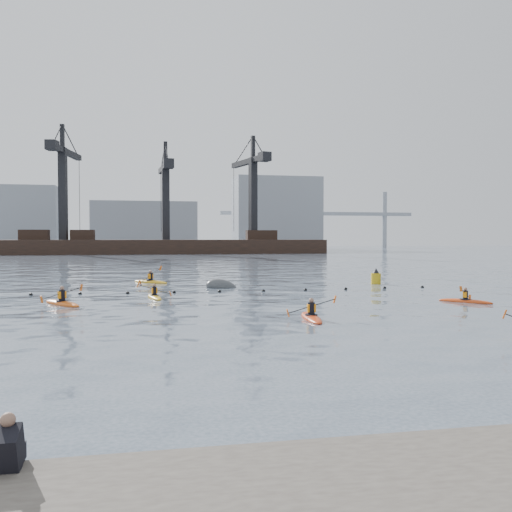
{
  "coord_description": "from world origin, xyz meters",
  "views": [
    {
      "loc": [
        -3.55,
        -13.63,
        3.69
      ],
      "look_at": [
        1.37,
        11.45,
        2.8
      ],
      "focal_mm": 38.0,
      "sensor_mm": 36.0,
      "label": 1
    }
  ],
  "objects_px": {
    "kayaker_3": "(154,296)",
    "kayaker_4": "(465,301)",
    "kayaker_0": "(311,317)",
    "kayaker_2": "(62,303)",
    "nav_buoy": "(376,278)",
    "mooring_buoy": "(222,287)",
    "kayaker_5": "(151,281)"
  },
  "relations": [
    {
      "from": "kayaker_0",
      "to": "kayaker_5",
      "type": "height_order",
      "value": "kayaker_5"
    },
    {
      "from": "kayaker_3",
      "to": "kayaker_4",
      "type": "distance_m",
      "value": 18.18
    },
    {
      "from": "kayaker_0",
      "to": "mooring_buoy",
      "type": "relative_size",
      "value": 1.42
    },
    {
      "from": "kayaker_5",
      "to": "nav_buoy",
      "type": "xyz_separation_m",
      "value": [
        17.52,
        -4.47,
        0.32
      ]
    },
    {
      "from": "kayaker_4",
      "to": "nav_buoy",
      "type": "relative_size",
      "value": 1.83
    },
    {
      "from": "kayaker_2",
      "to": "kayaker_4",
      "type": "xyz_separation_m",
      "value": [
        22.3,
        -3.29,
        -0.02
      ]
    },
    {
      "from": "mooring_buoy",
      "to": "nav_buoy",
      "type": "distance_m",
      "value": 12.43
    },
    {
      "from": "kayaker_4",
      "to": "kayaker_5",
      "type": "height_order",
      "value": "kayaker_5"
    },
    {
      "from": "kayaker_3",
      "to": "mooring_buoy",
      "type": "height_order",
      "value": "kayaker_3"
    },
    {
      "from": "mooring_buoy",
      "to": "nav_buoy",
      "type": "bearing_deg",
      "value": 3.28
    },
    {
      "from": "kayaker_3",
      "to": "kayaker_4",
      "type": "bearing_deg",
      "value": -27.82
    },
    {
      "from": "kayaker_2",
      "to": "mooring_buoy",
      "type": "xyz_separation_m",
      "value": [
        9.9,
        8.38,
        -0.11
      ]
    },
    {
      "from": "kayaker_3",
      "to": "nav_buoy",
      "type": "bearing_deg",
      "value": 11.52
    },
    {
      "from": "kayaker_3",
      "to": "nav_buoy",
      "type": "xyz_separation_m",
      "value": [
        17.3,
        6.81,
        0.33
      ]
    },
    {
      "from": "kayaker_2",
      "to": "kayaker_3",
      "type": "bearing_deg",
      "value": -10.56
    },
    {
      "from": "kayaker_0",
      "to": "kayaker_5",
      "type": "bearing_deg",
      "value": 113.95
    },
    {
      "from": "kayaker_3",
      "to": "kayaker_4",
      "type": "height_order",
      "value": "kayaker_4"
    },
    {
      "from": "nav_buoy",
      "to": "kayaker_3",
      "type": "bearing_deg",
      "value": -158.52
    },
    {
      "from": "kayaker_3",
      "to": "mooring_buoy",
      "type": "relative_size",
      "value": 1.3
    },
    {
      "from": "kayaker_5",
      "to": "kayaker_3",
      "type": "bearing_deg",
      "value": -133.45
    },
    {
      "from": "kayaker_3",
      "to": "mooring_buoy",
      "type": "bearing_deg",
      "value": 41.25
    },
    {
      "from": "mooring_buoy",
      "to": "nav_buoy",
      "type": "xyz_separation_m",
      "value": [
        12.4,
        0.71,
        0.43
      ]
    },
    {
      "from": "kayaker_2",
      "to": "kayaker_3",
      "type": "height_order",
      "value": "kayaker_2"
    },
    {
      "from": "kayaker_3",
      "to": "mooring_buoy",
      "type": "xyz_separation_m",
      "value": [
        4.9,
        6.1,
        -0.09
      ]
    },
    {
      "from": "kayaker_2",
      "to": "kayaker_3",
      "type": "relative_size",
      "value": 1.07
    },
    {
      "from": "kayaker_2",
      "to": "nav_buoy",
      "type": "height_order",
      "value": "nav_buoy"
    },
    {
      "from": "kayaker_3",
      "to": "kayaker_4",
      "type": "xyz_separation_m",
      "value": [
        17.3,
        -5.58,
        -0.0
      ]
    },
    {
      "from": "kayaker_0",
      "to": "kayaker_2",
      "type": "xyz_separation_m",
      "value": [
        -11.88,
        7.64,
        0.01
      ]
    },
    {
      "from": "kayaker_0",
      "to": "kayaker_5",
      "type": "xyz_separation_m",
      "value": [
        -7.1,
        21.2,
        0.01
      ]
    },
    {
      "from": "kayaker_2",
      "to": "nav_buoy",
      "type": "distance_m",
      "value": 24.08
    },
    {
      "from": "kayaker_0",
      "to": "nav_buoy",
      "type": "xyz_separation_m",
      "value": [
        10.42,
        16.73,
        0.33
      ]
    },
    {
      "from": "kayaker_2",
      "to": "kayaker_5",
      "type": "distance_m",
      "value": 14.38
    }
  ]
}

